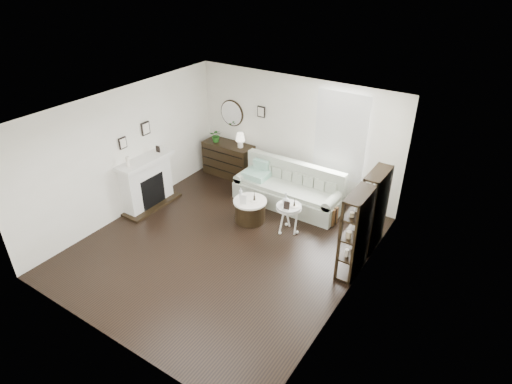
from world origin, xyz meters
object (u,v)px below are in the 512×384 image
Objects in this scene: dresser at (229,159)px; pedestal_table at (289,208)px; sofa at (289,191)px; drum_table at (250,210)px.

dresser reaches higher than pedestal_table.
sofa is at bearing 118.79° from pedestal_table.
sofa reaches higher than pedestal_table.
drum_table is at bearing -41.92° from dresser.
pedestal_table is at bearing -61.21° from sofa.
drum_table is at bearing -174.79° from pedestal_table.
dresser is 2.85m from pedestal_table.
dresser is at bearing 151.16° from pedestal_table.
dresser is 1.82× the size of drum_table.
sofa is 3.45× the size of drum_table.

